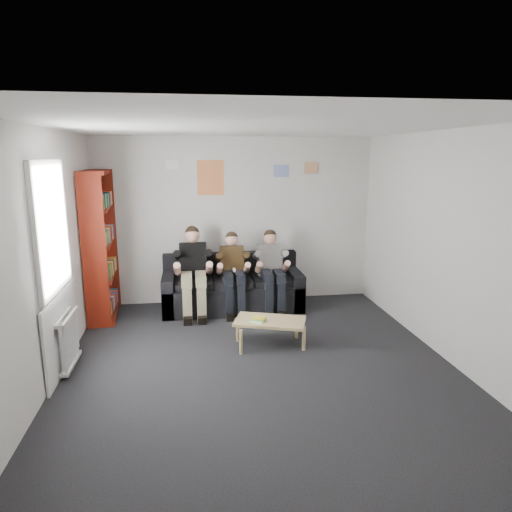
% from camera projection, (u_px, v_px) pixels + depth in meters
% --- Properties ---
extents(room_shell, '(5.00, 5.00, 5.00)m').
position_uv_depth(room_shell, '(259.00, 252.00, 5.06)').
color(room_shell, black).
rests_on(room_shell, ground).
extents(sofa, '(2.17, 0.89, 0.84)m').
position_uv_depth(sofa, '(232.00, 289.00, 7.29)').
color(sofa, black).
rests_on(sofa, ground).
extents(bookshelf, '(0.33, 0.99, 2.19)m').
position_uv_depth(bookshelf, '(101.00, 246.00, 6.72)').
color(bookshelf, maroon).
rests_on(bookshelf, ground).
extents(coffee_table, '(0.88, 0.48, 0.35)m').
position_uv_depth(coffee_table, '(270.00, 323.00, 5.82)').
color(coffee_table, tan).
rests_on(coffee_table, ground).
extents(game_cases, '(0.20, 0.17, 0.04)m').
position_uv_depth(game_cases, '(258.00, 319.00, 5.76)').
color(game_cases, white).
rests_on(game_cases, coffee_table).
extents(person_left, '(0.42, 0.89, 1.35)m').
position_uv_depth(person_left, '(193.00, 272.00, 6.93)').
color(person_left, black).
rests_on(person_left, sofa).
extents(person_middle, '(0.37, 0.78, 1.24)m').
position_uv_depth(person_middle, '(233.00, 273.00, 7.03)').
color(person_middle, '#50391A').
rests_on(person_middle, sofa).
extents(person_right, '(0.37, 0.80, 1.26)m').
position_uv_depth(person_right, '(272.00, 271.00, 7.12)').
color(person_right, silver).
rests_on(person_right, sofa).
extents(radiator, '(0.10, 0.64, 0.60)m').
position_uv_depth(radiator, '(69.00, 340.00, 5.17)').
color(radiator, silver).
rests_on(radiator, ground).
extents(window, '(0.05, 1.30, 2.36)m').
position_uv_depth(window, '(56.00, 283.00, 5.01)').
color(window, white).
rests_on(window, room_shell).
extents(poster_large, '(0.42, 0.01, 0.55)m').
position_uv_depth(poster_large, '(210.00, 178.00, 7.26)').
color(poster_large, '#F1BE55').
rests_on(poster_large, room_shell).
extents(poster_blue, '(0.25, 0.01, 0.20)m').
position_uv_depth(poster_blue, '(281.00, 171.00, 7.40)').
color(poster_blue, '#4572ED').
rests_on(poster_blue, room_shell).
extents(poster_pink, '(0.22, 0.01, 0.18)m').
position_uv_depth(poster_pink, '(311.00, 168.00, 7.46)').
color(poster_pink, '#BF3B7D').
rests_on(poster_pink, room_shell).
extents(poster_sign, '(0.20, 0.01, 0.14)m').
position_uv_depth(poster_sign, '(172.00, 165.00, 7.13)').
color(poster_sign, white).
rests_on(poster_sign, room_shell).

